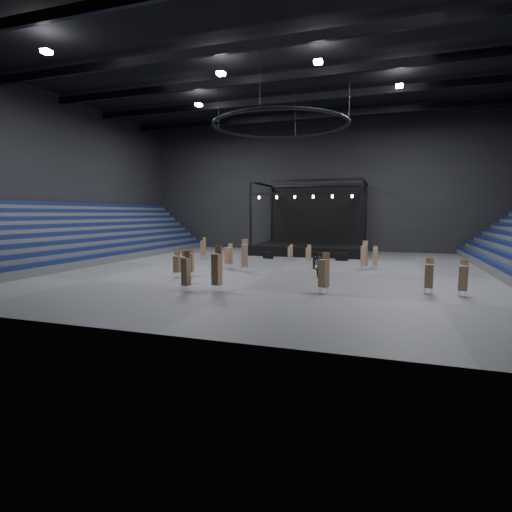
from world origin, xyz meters
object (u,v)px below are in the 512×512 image
(flight_case_left, at_px, (268,255))
(chair_stack_6, at_px, (290,251))
(stage, at_px, (312,242))
(chair_stack_12, at_px, (245,255))
(chair_stack_2, at_px, (177,264))
(chair_stack_11, at_px, (364,255))
(chair_stack_0, at_px, (324,273))
(chair_stack_8, at_px, (375,257))
(flight_case_mid, at_px, (320,256))
(chair_stack_9, at_px, (308,254))
(crew_member, at_px, (316,260))
(chair_stack_3, at_px, (186,271))
(chair_stack_10, at_px, (429,275))
(chair_stack_14, at_px, (217,269))
(chair_stack_7, at_px, (203,248))
(man_center, at_px, (319,267))
(chair_stack_1, at_px, (463,278))
(chair_stack_5, at_px, (185,267))
(chair_stack_13, at_px, (229,255))
(chair_stack_4, at_px, (191,262))
(flight_case_right, at_px, (342,257))

(flight_case_left, height_order, chair_stack_6, chair_stack_6)
(chair_stack_6, bearing_deg, stage, 108.59)
(flight_case_left, height_order, chair_stack_12, chair_stack_12)
(chair_stack_2, xyz_separation_m, chair_stack_11, (14.19, 9.00, 0.27))
(chair_stack_0, xyz_separation_m, chair_stack_8, (2.78, 13.10, -0.27))
(flight_case_left, height_order, flight_case_mid, flight_case_mid)
(chair_stack_2, height_order, chair_stack_9, chair_stack_2)
(chair_stack_12, bearing_deg, chair_stack_8, 10.14)
(chair_stack_8, relative_size, crew_member, 1.31)
(chair_stack_2, distance_m, chair_stack_8, 18.23)
(chair_stack_3, xyz_separation_m, chair_stack_11, (10.72, 13.90, 0.02))
(chair_stack_10, bearing_deg, stage, 123.56)
(chair_stack_6, bearing_deg, chair_stack_14, -66.34)
(stage, xyz_separation_m, chair_stack_6, (-0.88, -8.23, -0.51))
(chair_stack_3, xyz_separation_m, chair_stack_7, (-7.31, 17.73, -0.09))
(flight_case_left, xyz_separation_m, chair_stack_6, (2.70, -0.30, 0.57))
(chair_stack_0, relative_size, chair_stack_10, 1.15)
(flight_case_mid, bearing_deg, man_center, -81.00)
(chair_stack_6, xyz_separation_m, crew_member, (3.99, -6.50, -0.12))
(chair_stack_1, bearing_deg, chair_stack_5, -159.82)
(chair_stack_3, distance_m, chair_stack_13, 11.16)
(chair_stack_2, bearing_deg, crew_member, 31.36)
(chair_stack_7, bearing_deg, stage, 66.28)
(stage, height_order, man_center, stage)
(chair_stack_10, xyz_separation_m, chair_stack_14, (-13.28, -3.47, 0.32))
(flight_case_mid, bearing_deg, chair_stack_4, -119.05)
(chair_stack_6, relative_size, chair_stack_7, 0.71)
(chair_stack_5, bearing_deg, chair_stack_4, 94.17)
(chair_stack_7, relative_size, chair_stack_9, 1.24)
(chair_stack_6, bearing_deg, chair_stack_0, -45.47)
(chair_stack_6, relative_size, chair_stack_14, 0.57)
(chair_stack_14, bearing_deg, flight_case_right, 84.59)
(chair_stack_8, bearing_deg, chair_stack_2, -149.84)
(chair_stack_10, bearing_deg, flight_case_left, 140.90)
(chair_stack_2, height_order, chair_stack_10, chair_stack_10)
(flight_case_mid, distance_m, crew_member, 7.28)
(flight_case_mid, distance_m, chair_stack_4, 17.05)
(flight_case_left, relative_size, chair_stack_1, 0.49)
(flight_case_right, relative_size, crew_member, 0.77)
(chair_stack_3, relative_size, chair_stack_4, 1.19)
(stage, bearing_deg, chair_stack_9, -81.11)
(flight_case_left, bearing_deg, chair_stack_11, -30.05)
(chair_stack_2, relative_size, chair_stack_13, 0.88)
(chair_stack_0, height_order, chair_stack_4, chair_stack_0)
(chair_stack_5, height_order, chair_stack_11, chair_stack_11)
(man_center, height_order, crew_member, man_center)
(chair_stack_4, bearing_deg, chair_stack_14, -53.64)
(man_center, bearing_deg, chair_stack_1, 147.18)
(chair_stack_0, xyz_separation_m, chair_stack_3, (-8.87, -1.99, -0.02))
(chair_stack_6, xyz_separation_m, chair_stack_14, (-0.34, -19.49, 0.60))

